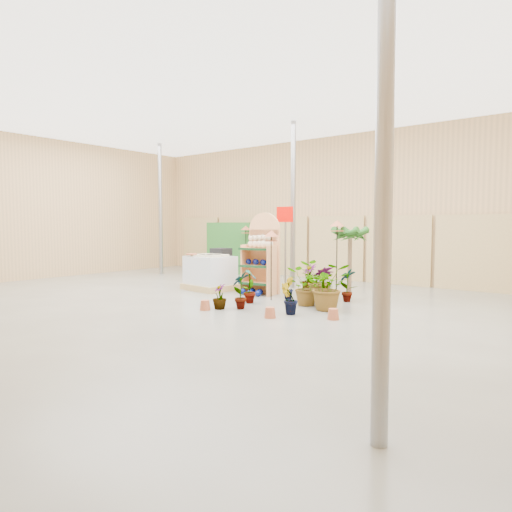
% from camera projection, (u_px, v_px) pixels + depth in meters
% --- Properties ---
extents(room, '(15.20, 12.10, 4.70)m').
position_uv_depth(room, '(229.00, 203.00, 10.32)').
color(room, slate).
rests_on(room, ground).
extents(display_shelf, '(0.92, 0.66, 2.04)m').
position_uv_depth(display_shelf, '(262.00, 257.00, 11.44)').
color(display_shelf, tan).
rests_on(display_shelf, ground).
extents(teddy_bears, '(0.76, 0.21, 0.33)m').
position_uv_depth(teddy_bears, '(261.00, 242.00, 11.32)').
color(teddy_bears, beige).
rests_on(teddy_bears, display_shelf).
extents(gazing_balls_shelf, '(0.75, 0.26, 0.14)m').
position_uv_depth(gazing_balls_shelf, '(260.00, 262.00, 11.36)').
color(gazing_balls_shelf, '#061261').
rests_on(gazing_balls_shelf, display_shelf).
extents(gazing_balls_floor, '(0.63, 0.39, 0.15)m').
position_uv_depth(gazing_balls_floor, '(253.00, 292.00, 11.22)').
color(gazing_balls_floor, '#061261').
rests_on(gazing_balls_floor, ground).
extents(pallet_stack, '(1.38, 1.20, 0.94)m').
position_uv_depth(pallet_stack, '(210.00, 273.00, 12.13)').
color(pallet_stack, tan).
rests_on(pallet_stack, ground).
extents(charcoal_planters, '(0.80, 0.50, 1.00)m').
position_uv_depth(charcoal_planters, '(219.00, 267.00, 14.22)').
color(charcoal_planters, black).
rests_on(charcoal_planters, ground).
extents(trellis_stock, '(2.00, 0.30, 1.80)m').
position_uv_depth(trellis_stock, '(230.00, 248.00, 16.12)').
color(trellis_stock, '#256624').
rests_on(trellis_stock, ground).
extents(offer_sign, '(0.50, 0.08, 2.20)m').
position_uv_depth(offer_sign, '(285.00, 231.00, 11.93)').
color(offer_sign, gray).
rests_on(offer_sign, ground).
extents(bird_table_front, '(0.34, 0.34, 1.60)m').
position_uv_depth(bird_table_front, '(271.00, 236.00, 10.39)').
color(bird_table_front, black).
rests_on(bird_table_front, ground).
extents(bird_table_right, '(0.34, 0.34, 1.84)m').
position_uv_depth(bird_table_right, '(337.00, 226.00, 10.19)').
color(bird_table_right, black).
rests_on(bird_table_right, ground).
extents(bird_table_back, '(0.34, 0.34, 1.69)m').
position_uv_depth(bird_table_back, '(246.00, 230.00, 15.18)').
color(bird_table_back, black).
rests_on(bird_table_back, ground).
extents(palm, '(0.70, 0.70, 1.79)m').
position_uv_depth(palm, '(350.00, 233.00, 10.60)').
color(palm, brown).
rests_on(palm, ground).
extents(potted_plant_0, '(0.49, 0.53, 0.84)m').
position_uv_depth(potted_plant_0, '(250.00, 284.00, 10.05)').
color(potted_plant_0, '#1E5316').
rests_on(potted_plant_0, ground).
extents(potted_plant_2, '(0.88, 0.93, 0.82)m').
position_uv_depth(potted_plant_2, '(305.00, 287.00, 9.75)').
color(potted_plant_2, '#1E5316').
rests_on(potted_plant_2, ground).
extents(potted_plant_3, '(0.62, 0.62, 0.84)m').
position_uv_depth(potted_plant_3, '(324.00, 286.00, 9.85)').
color(potted_plant_3, '#1E5316').
rests_on(potted_plant_3, ground).
extents(potted_plant_4, '(0.39, 0.47, 0.77)m').
position_uv_depth(potted_plant_4, '(347.00, 285.00, 10.24)').
color(potted_plant_4, '#1E5316').
rests_on(potted_plant_4, ground).
extents(potted_plant_5, '(0.36, 0.36, 0.51)m').
position_uv_depth(potted_plant_5, '(288.00, 288.00, 10.60)').
color(potted_plant_5, '#1E5316').
rests_on(potted_plant_5, ground).
extents(potted_plant_6, '(1.02, 1.05, 0.89)m').
position_uv_depth(potted_plant_6, '(318.00, 280.00, 10.52)').
color(potted_plant_6, '#1E5316').
rests_on(potted_plant_6, ground).
extents(potted_plant_7, '(0.39, 0.39, 0.52)m').
position_uv_depth(potted_plant_7, '(220.00, 296.00, 9.38)').
color(potted_plant_7, '#1E5316').
rests_on(potted_plant_7, ground).
extents(potted_plant_8, '(0.30, 0.43, 0.79)m').
position_uv_depth(potted_plant_8, '(241.00, 290.00, 9.41)').
color(potted_plant_8, '#1E5316').
rests_on(potted_plant_8, ground).
extents(potted_plant_9, '(0.40, 0.43, 0.61)m').
position_uv_depth(potted_plant_9, '(289.00, 299.00, 8.80)').
color(potted_plant_9, '#1E5316').
rests_on(potted_plant_9, ground).
extents(potted_plant_10, '(1.15, 1.15, 0.97)m').
position_uv_depth(potted_plant_10, '(328.00, 287.00, 9.24)').
color(potted_plant_10, '#1E5316').
rests_on(potted_plant_10, ground).
extents(potted_plant_11, '(0.56, 0.56, 0.74)m').
position_uv_depth(potted_plant_11, '(310.00, 279.00, 11.47)').
color(potted_plant_11, '#1E5316').
rests_on(potted_plant_11, ground).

